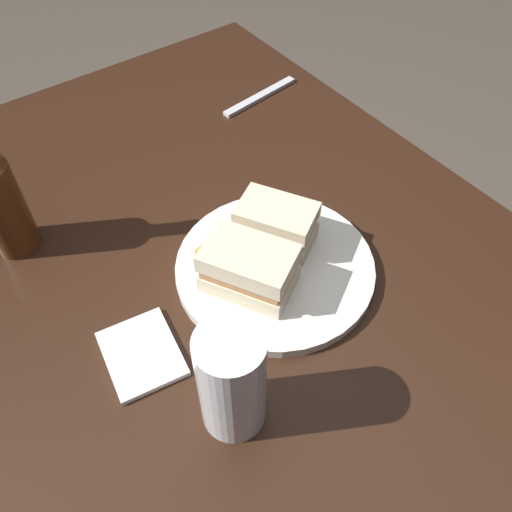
{
  "coord_description": "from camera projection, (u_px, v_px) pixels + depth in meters",
  "views": [
    {
      "loc": [
        0.41,
        -0.27,
        1.35
      ],
      "look_at": [
        0.02,
        0.02,
        0.77
      ],
      "focal_mm": 37.66,
      "sensor_mm": 36.0,
      "label": 1
    }
  ],
  "objects": [
    {
      "name": "ground_plane",
      "position": [
        245.0,
        450.0,
        1.35
      ],
      "size": [
        6.0,
        6.0,
        0.0
      ],
      "primitive_type": "plane",
      "color": "#4C4238"
    },
    {
      "name": "dining_table",
      "position": [
        242.0,
        383.0,
        1.07
      ],
      "size": [
        1.21,
        0.84,
        0.74
      ],
      "primitive_type": "cube",
      "color": "black",
      "rests_on": "ground"
    },
    {
      "name": "plate",
      "position": [
        275.0,
        268.0,
        0.77
      ],
      "size": [
        0.29,
        0.29,
        0.02
      ],
      "primitive_type": "cylinder",
      "color": "silver",
      "rests_on": "dining_table"
    },
    {
      "name": "sandwich_half_left",
      "position": [
        275.0,
        223.0,
        0.78
      ],
      "size": [
        0.13,
        0.12,
        0.07
      ],
      "color": "beige",
      "rests_on": "plate"
    },
    {
      "name": "sandwich_half_right",
      "position": [
        249.0,
        268.0,
        0.72
      ],
      "size": [
        0.14,
        0.13,
        0.07
      ],
      "color": "beige",
      "rests_on": "plate"
    },
    {
      "name": "potato_wedge_front",
      "position": [
        209.0,
        251.0,
        0.77
      ],
      "size": [
        0.03,
        0.04,
        0.02
      ],
      "primitive_type": "cube",
      "rotation": [
        0.0,
        0.0,
        1.78
      ],
      "color": "gold",
      "rests_on": "plate"
    },
    {
      "name": "potato_wedge_middle",
      "position": [
        242.0,
        254.0,
        0.77
      ],
      "size": [
        0.04,
        0.06,
        0.02
      ],
      "primitive_type": "cube",
      "rotation": [
        0.0,
        0.0,
        5.03
      ],
      "color": "#B77F33",
      "rests_on": "plate"
    },
    {
      "name": "potato_wedge_back",
      "position": [
        238.0,
        260.0,
        0.76
      ],
      "size": [
        0.03,
        0.05,
        0.02
      ],
      "primitive_type": "cube",
      "rotation": [
        0.0,
        0.0,
        4.49
      ],
      "color": "#B77F33",
      "rests_on": "plate"
    },
    {
      "name": "pint_glass",
      "position": [
        232.0,
        386.0,
        0.59
      ],
      "size": [
        0.08,
        0.08,
        0.16
      ],
      "color": "white",
      "rests_on": "dining_table"
    },
    {
      "name": "napkin",
      "position": [
        142.0,
        354.0,
        0.69
      ],
      "size": [
        0.12,
        0.11,
        0.01
      ],
      "primitive_type": "cube",
      "rotation": [
        0.0,
        0.0,
        -0.16
      ],
      "color": "white",
      "rests_on": "dining_table"
    },
    {
      "name": "fork",
      "position": [
        260.0,
        96.0,
        1.06
      ],
      "size": [
        0.04,
        0.18,
        0.01
      ],
      "primitive_type": "cube",
      "rotation": [
        0.0,
        0.0,
        1.69
      ],
      "color": "silver",
      "rests_on": "dining_table"
    }
  ]
}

